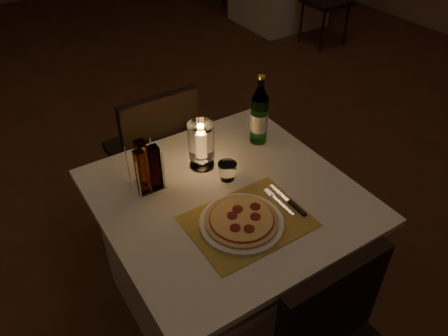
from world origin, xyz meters
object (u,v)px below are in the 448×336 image
chair_far (155,146)px  plate (241,223)px  main_table (226,253)px  water_bottle (259,116)px  pizza (242,220)px  hurricane_candle (201,142)px  tumbler (227,171)px

chair_far → plate: (-0.05, -0.89, 0.20)m
main_table → water_bottle: 0.65m
pizza → water_bottle: (0.38, 0.42, 0.11)m
main_table → pizza: pizza is taller
main_table → water_bottle: water_bottle is taller
main_table → hurricane_candle: 0.54m
chair_far → pizza: bearing=-93.2°
main_table → plate: (-0.05, -0.18, 0.38)m
main_table → water_bottle: (0.33, 0.24, 0.50)m
chair_far → tumbler: 0.68m
pizza → water_bottle: water_bottle is taller
plate → water_bottle: water_bottle is taller
tumbler → hurricane_candle: 0.17m
tumbler → hurricane_candle: hurricane_candle is taller
chair_far → pizza: (-0.05, -0.89, 0.22)m
water_bottle → hurricane_candle: size_ratio=1.57×
water_bottle → tumbler: bearing=-150.3°
plate → pizza: pizza is taller
pizza → water_bottle: bearing=47.6°
hurricane_candle → pizza: bearing=-98.6°
chair_far → main_table: bearing=-90.0°
water_bottle → chair_far: bearing=124.9°
main_table → chair_far: chair_far is taller
chair_far → plate: bearing=-93.2°
plate → hurricane_candle: 0.42m
chair_far → hurricane_candle: hurricane_candle is taller
main_table → tumbler: bearing=55.4°
pizza → hurricane_candle: (0.06, 0.40, 0.10)m
plate → main_table: bearing=74.5°
main_table → tumbler: tumbler is taller
chair_far → pizza: chair_far is taller
pizza → tumbler: bearing=68.1°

